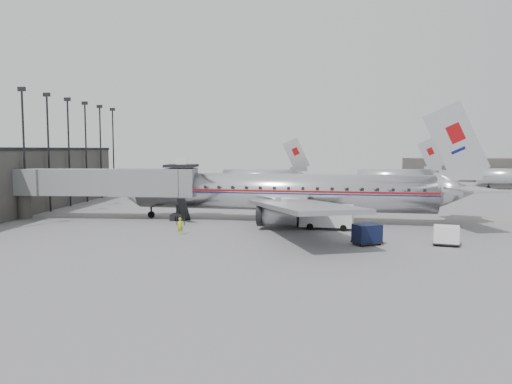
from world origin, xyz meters
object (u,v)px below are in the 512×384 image
ramp_worker (180,226)px  airliner (288,192)px  service_van (327,216)px  baggage_cart_white (446,235)px  baggage_cart_navy (367,234)px

ramp_worker → airliner: bearing=19.9°
airliner → service_van: bearing=-43.4°
baggage_cart_white → airliner: bearing=152.7°
airliner → baggage_cart_navy: size_ratio=15.24×
airliner → ramp_worker: (-10.29, -8.89, -2.50)m
service_van → baggage_cart_white: (9.34, -8.01, -0.42)m
airliner → ramp_worker: bearing=-131.4°
ramp_worker → baggage_cart_navy: bearing=-34.2°
baggage_cart_navy → service_van: bearing=84.4°
baggage_cart_navy → baggage_cart_white: (6.62, 0.00, -0.04)m
airliner → ramp_worker: 13.82m
service_van → baggage_cart_white: size_ratio=2.23×
service_van → baggage_cart_white: 12.32m
service_van → airliner: bearing=140.7°
airliner → baggage_cart_white: airliner is taller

